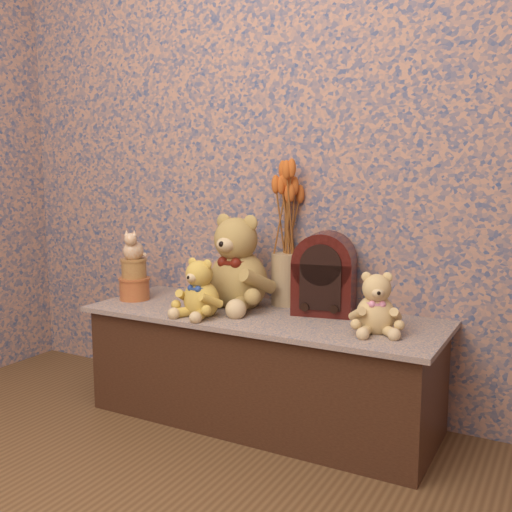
{
  "coord_description": "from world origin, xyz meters",
  "views": [
    {
      "loc": [
        1.09,
        -0.8,
        1.02
      ],
      "look_at": [
        0.0,
        1.19,
        0.69
      ],
      "focal_mm": 41.39,
      "sensor_mm": 36.0,
      "label": 1
    }
  ],
  "objects_px": {
    "cat_figurine": "(133,244)",
    "cathedral_radio": "(325,273)",
    "teddy_large": "(238,257)",
    "ceramic_vase": "(287,279)",
    "teddy_small": "(376,300)",
    "teddy_medium": "(201,285)",
    "biscuit_tin_lower": "(135,289)"
  },
  "relations": [
    {
      "from": "teddy_medium",
      "to": "cathedral_radio",
      "type": "relative_size",
      "value": 0.75
    },
    {
      "from": "teddy_large",
      "to": "teddy_small",
      "type": "distance_m",
      "value": 0.65
    },
    {
      "from": "cat_figurine",
      "to": "teddy_large",
      "type": "bearing_deg",
      "value": -8.88
    },
    {
      "from": "teddy_large",
      "to": "teddy_medium",
      "type": "bearing_deg",
      "value": -101.21
    },
    {
      "from": "ceramic_vase",
      "to": "teddy_large",
      "type": "bearing_deg",
      "value": -141.44
    },
    {
      "from": "cat_figurine",
      "to": "teddy_medium",
      "type": "bearing_deg",
      "value": -35.04
    },
    {
      "from": "teddy_large",
      "to": "teddy_small",
      "type": "height_order",
      "value": "teddy_large"
    },
    {
      "from": "teddy_small",
      "to": "cat_figurine",
      "type": "bearing_deg",
      "value": 156.2
    },
    {
      "from": "teddy_large",
      "to": "cat_figurine",
      "type": "height_order",
      "value": "teddy_large"
    },
    {
      "from": "biscuit_tin_lower",
      "to": "cat_figurine",
      "type": "xyz_separation_m",
      "value": [
        0.0,
        0.0,
        0.2
      ]
    },
    {
      "from": "teddy_small",
      "to": "teddy_large",
      "type": "bearing_deg",
      "value": 146.29
    },
    {
      "from": "teddy_large",
      "to": "teddy_medium",
      "type": "relative_size",
      "value": 1.7
    },
    {
      "from": "biscuit_tin_lower",
      "to": "ceramic_vase",
      "type": "bearing_deg",
      "value": 20.68
    },
    {
      "from": "teddy_small",
      "to": "cathedral_radio",
      "type": "distance_m",
      "value": 0.32
    },
    {
      "from": "ceramic_vase",
      "to": "biscuit_tin_lower",
      "type": "relative_size",
      "value": 1.67
    },
    {
      "from": "cathedral_radio",
      "to": "biscuit_tin_lower",
      "type": "xyz_separation_m",
      "value": [
        -0.83,
        -0.17,
        -0.12
      ]
    },
    {
      "from": "teddy_medium",
      "to": "biscuit_tin_lower",
      "type": "xyz_separation_m",
      "value": [
        -0.42,
        0.1,
        -0.08
      ]
    },
    {
      "from": "teddy_large",
      "to": "ceramic_vase",
      "type": "height_order",
      "value": "teddy_large"
    },
    {
      "from": "cathedral_radio",
      "to": "ceramic_vase",
      "type": "xyz_separation_m",
      "value": [
        -0.2,
        0.07,
        -0.05
      ]
    },
    {
      "from": "teddy_medium",
      "to": "cathedral_radio",
      "type": "xyz_separation_m",
      "value": [
        0.41,
        0.27,
        0.04
      ]
    },
    {
      "from": "teddy_large",
      "to": "cat_figurine",
      "type": "distance_m",
      "value": 0.49
    },
    {
      "from": "cathedral_radio",
      "to": "cat_figurine",
      "type": "relative_size",
      "value": 2.43
    },
    {
      "from": "biscuit_tin_lower",
      "to": "cat_figurine",
      "type": "height_order",
      "value": "cat_figurine"
    },
    {
      "from": "teddy_medium",
      "to": "teddy_large",
      "type": "bearing_deg",
      "value": 83.71
    },
    {
      "from": "cathedral_radio",
      "to": "ceramic_vase",
      "type": "distance_m",
      "value": 0.22
    },
    {
      "from": "cat_figurine",
      "to": "cathedral_radio",
      "type": "bearing_deg",
      "value": -10.37
    },
    {
      "from": "teddy_large",
      "to": "ceramic_vase",
      "type": "xyz_separation_m",
      "value": [
        0.16,
        0.13,
        -0.1
      ]
    },
    {
      "from": "teddy_medium",
      "to": "teddy_small",
      "type": "xyz_separation_m",
      "value": [
        0.68,
        0.1,
        -0.01
      ]
    },
    {
      "from": "teddy_large",
      "to": "teddy_medium",
      "type": "xyz_separation_m",
      "value": [
        -0.05,
        -0.21,
        -0.09
      ]
    },
    {
      "from": "ceramic_vase",
      "to": "biscuit_tin_lower",
      "type": "distance_m",
      "value": 0.68
    },
    {
      "from": "ceramic_vase",
      "to": "cat_figurine",
      "type": "bearing_deg",
      "value": -159.32
    },
    {
      "from": "teddy_large",
      "to": "teddy_small",
      "type": "bearing_deg",
      "value": -8.26
    }
  ]
}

